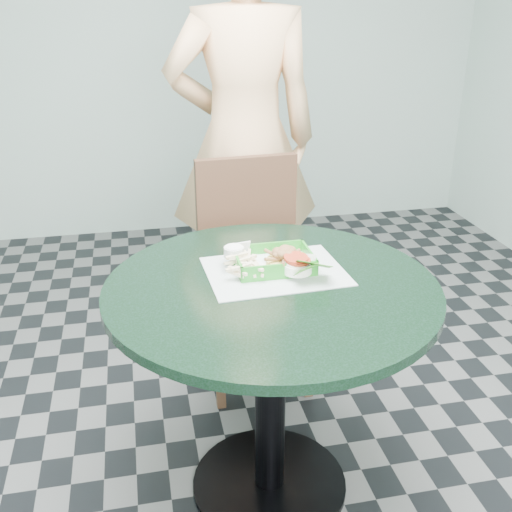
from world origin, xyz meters
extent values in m
cube|color=#303335|center=(0.00, 0.00, 0.00)|extent=(4.00, 5.00, 0.02)
cube|color=silver|center=(0.00, 2.50, 1.40)|extent=(4.00, 0.04, 2.80)
cylinder|color=black|center=(0.00, 0.00, 0.01)|extent=(0.52, 0.52, 0.02)
cylinder|color=black|center=(0.00, 0.00, 0.38)|extent=(0.10, 0.10, 0.70)
cylinder|color=#223E31|center=(0.00, 0.00, 0.73)|extent=(0.98, 0.98, 0.03)
cube|color=#3F2916|center=(0.09, 0.64, 0.45)|extent=(0.43, 0.43, 0.04)
cube|color=#3F2916|center=(0.09, 0.83, 0.70)|extent=(0.43, 0.04, 0.46)
cube|color=#3F2916|center=(-0.10, 0.45, 0.21)|extent=(0.04, 0.04, 0.43)
cube|color=#3F2916|center=(0.27, 0.45, 0.21)|extent=(0.04, 0.04, 0.43)
cube|color=#3F2916|center=(-0.10, 0.82, 0.21)|extent=(0.04, 0.04, 0.43)
cube|color=#3F2916|center=(0.27, 0.82, 0.21)|extent=(0.04, 0.04, 0.43)
imported|color=#F1B881|center=(0.12, 1.06, 1.17)|extent=(0.86, 0.57, 2.35)
cube|color=#ADB9B6|center=(0.03, 0.08, 0.75)|extent=(0.43, 0.33, 0.00)
cube|color=#238E23|center=(0.03, 0.10, 0.76)|extent=(0.23, 0.17, 0.01)
cube|color=white|center=(0.03, 0.10, 0.76)|extent=(0.22, 0.16, 0.00)
cube|color=#238E23|center=(0.03, 0.18, 0.78)|extent=(0.23, 0.01, 0.04)
cube|color=#238E23|center=(0.03, 0.02, 0.78)|extent=(0.23, 0.01, 0.04)
cube|color=#238E23|center=(0.14, 0.10, 0.78)|extent=(0.01, 0.17, 0.04)
cube|color=#238E23|center=(-0.08, 0.10, 0.78)|extent=(0.01, 0.17, 0.04)
cylinder|color=#DBBF5A|center=(0.06, 0.08, 0.78)|extent=(0.11, 0.11, 0.02)
cylinder|color=silver|center=(-0.09, 0.14, 0.80)|extent=(0.06, 0.06, 0.03)
cylinder|color=white|center=(-0.09, 0.14, 0.82)|extent=(0.05, 0.05, 0.00)
cylinder|color=white|center=(0.08, 0.03, 0.78)|extent=(0.09, 0.09, 0.03)
torus|color=silver|center=(0.08, 0.03, 0.80)|extent=(0.08, 0.08, 0.01)
cylinder|color=#AD311B|center=(0.08, 0.03, 0.81)|extent=(0.07, 0.07, 0.01)
camera|label=1|loc=(-0.36, -1.51, 1.55)|focal=42.00mm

